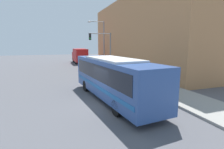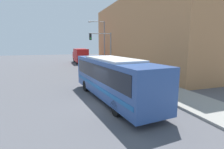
# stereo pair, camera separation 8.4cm
# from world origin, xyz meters

# --- Properties ---
(ground_plane) EXTENTS (120.00, 120.00, 0.00)m
(ground_plane) POSITION_xyz_m (0.00, 0.00, 0.00)
(ground_plane) COLOR #515156
(sidewalk) EXTENTS (3.39, 70.00, 0.16)m
(sidewalk) POSITION_xyz_m (6.19, 20.00, 0.08)
(sidewalk) COLOR gray
(sidewalk) RESTS_ON ground_plane
(building_facade) EXTENTS (6.00, 29.55, 11.22)m
(building_facade) POSITION_xyz_m (10.89, 15.77, 5.61)
(building_facade) COLOR #B27A4C
(building_facade) RESTS_ON ground_plane
(city_bus) EXTENTS (3.51, 10.34, 3.08)m
(city_bus) POSITION_xyz_m (1.09, 0.85, 1.77)
(city_bus) COLOR #2D4C8C
(city_bus) RESTS_ON ground_plane
(delivery_truck) EXTENTS (2.34, 7.84, 3.05)m
(delivery_truck) POSITION_xyz_m (2.76, 26.71, 1.66)
(delivery_truck) COLOR #B21919
(delivery_truck) RESTS_ON ground_plane
(fire_hydrant) EXTENTS (0.27, 0.37, 0.73)m
(fire_hydrant) POSITION_xyz_m (5.10, 3.88, 0.52)
(fire_hydrant) COLOR #999999
(fire_hydrant) RESTS_ON sidewalk
(traffic_light_pole) EXTENTS (3.28, 0.35, 5.49)m
(traffic_light_pole) POSITION_xyz_m (4.15, 13.56, 3.92)
(traffic_light_pole) COLOR slate
(traffic_light_pole) RESTS_ON sidewalk
(parking_meter) EXTENTS (0.14, 0.14, 1.41)m
(parking_meter) POSITION_xyz_m (5.10, 9.24, 1.11)
(parking_meter) COLOR slate
(parking_meter) RESTS_ON sidewalk
(street_lamp) EXTENTS (2.77, 0.28, 7.51)m
(street_lamp) POSITION_xyz_m (4.99, 17.12, 4.62)
(street_lamp) COLOR slate
(street_lamp) RESTS_ON sidewalk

